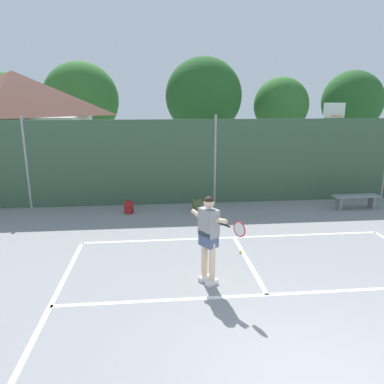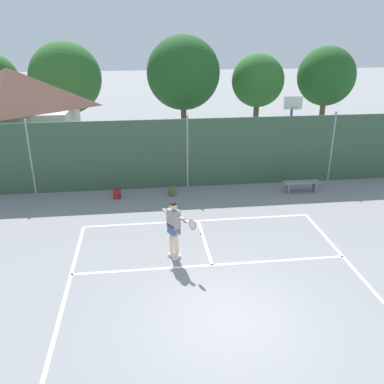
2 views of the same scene
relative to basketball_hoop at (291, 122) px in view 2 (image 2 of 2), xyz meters
The scene contains 11 objects.
ground_plane 12.34m from the basketball_hoop, 115.60° to the right, with size 120.00×120.00×0.00m, color gray.
court_markings 11.77m from the basketball_hoop, 116.98° to the right, with size 8.30×11.10×0.01m.
chainlink_fence 5.64m from the basketball_hoop, 159.75° to the right, with size 26.09×0.09×3.17m.
basketball_hoop is the anchor object (origin of this frame).
clubhouse_building 13.27m from the basketball_hoop, behind, with size 5.96×4.66×4.83m.
treeline_backdrop 9.49m from the basketball_hoop, 124.53° to the left, with size 24.57×4.13×6.15m.
tennis_player 10.15m from the basketball_hoop, 128.75° to the right, with size 0.90×1.19×1.85m.
tennis_ball 8.66m from the basketball_hoop, 129.37° to the right, with size 0.07×0.07×0.07m, color #CCE033.
backpack_red 9.03m from the basketball_hoop, 160.51° to the right, with size 0.31×0.29×0.46m.
backpack_olive 6.99m from the basketball_hoop, 154.10° to the right, with size 0.31×0.28×0.46m.
courtside_bench 3.76m from the basketball_hoop, 98.81° to the right, with size 1.60×0.36×0.48m.
Camera 2 is at (-1.88, -7.92, 6.64)m, focal length 38.53 mm.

